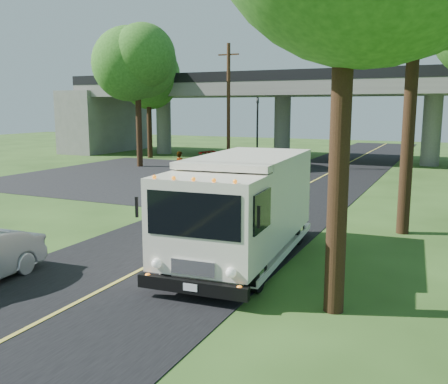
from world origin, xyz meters
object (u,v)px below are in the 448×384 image
Objects in this scene: traffic_signal at (257,124)px; tree_left_lot at (138,60)px; utility_pole at (228,106)px; step_van at (242,205)px; pedestrian at (180,167)px; tree_left_far at (149,72)px; red_sedan at (230,162)px.

tree_left_lot reaches higher than traffic_signal.
step_van is (9.69, -20.43, -2.92)m from utility_pole.
traffic_signal is 2.75× the size of pedestrian.
utility_pole reaches higher than pedestrian.
step_van is (18.99, -24.27, -5.78)m from tree_left_far.
tree_left_far reaches higher than pedestrian.
traffic_signal is at bearing -9.65° from tree_left_far.
pedestrian is (0.35, -7.81, -3.65)m from utility_pole.
traffic_signal is 0.69× the size of step_van.
red_sedan is 2.42× the size of pedestrian.
utility_pole is 1.20× the size of step_van.
utility_pole reaches higher than step_van.
tree_left_lot is at bearing -151.89° from traffic_signal.
tree_left_lot is at bearing -23.00° from pedestrian.
step_van is at bearing -141.34° from red_sedan.
red_sedan is at bearing 5.64° from tree_left_lot.
step_van is 3.97× the size of pedestrian.
traffic_signal is at bearing 53.13° from utility_pole.
tree_left_lot reaches higher than red_sedan.
traffic_signal is 10.13m from pedestrian.
utility_pole is 0.91× the size of tree_left_far.
utility_pole is 8.62m from pedestrian.
tree_left_lot reaches higher than tree_left_far.
traffic_signal is at bearing 28.11° from tree_left_lot.
tree_left_far is at bearing -33.02° from pedestrian.
tree_left_far is at bearing 157.57° from utility_pole.
tree_left_far is (-3.00, 6.00, -0.45)m from tree_left_lot.
red_sedan is at bearing -27.73° from tree_left_far.
utility_pole is at bearing 18.97° from tree_left_lot.
red_sedan is 6.36m from pedestrian.
red_sedan is (-0.71, -3.46, -2.53)m from traffic_signal.
utility_pole is at bearing 111.31° from step_van.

